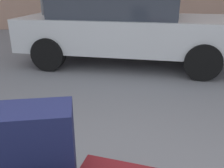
# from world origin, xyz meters

# --- Properties ---
(suitcase_navy_stacked_top) EXTENTS (0.46, 0.31, 0.63)m
(suitcase_navy_stacked_top) POSITION_xyz_m (-0.37, 0.16, 0.65)
(suitcase_navy_stacked_top) COLOR #191E47
(suitcase_navy_stacked_top) RESTS_ON luggage_cart
(parked_car) EXTENTS (4.51, 2.39, 1.42)m
(parked_car) POSITION_xyz_m (0.13, 4.30, 0.76)
(parked_car) COLOR silver
(parked_car) RESTS_ON ground_plane
(bollard_kerb_near) EXTENTS (0.28, 0.28, 0.63)m
(bollard_kerb_near) POSITION_xyz_m (2.60, 5.74, 0.31)
(bollard_kerb_near) COLOR #383838
(bollard_kerb_near) RESTS_ON ground_plane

